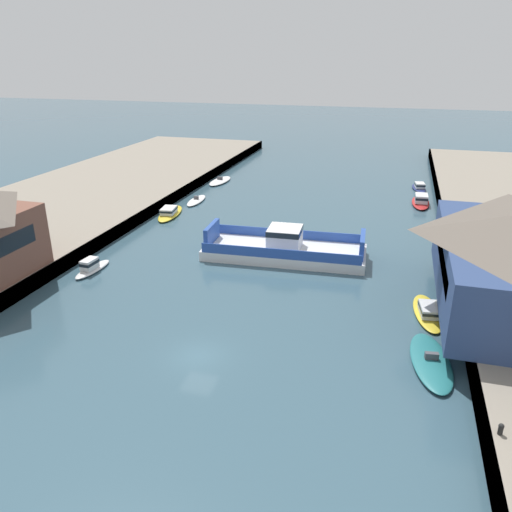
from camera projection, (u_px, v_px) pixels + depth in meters
name	position (u px, v px, depth m)	size (l,w,h in m)	color
ground_plane	(198.00, 356.00, 38.34)	(400.00, 400.00, 0.00)	#385666
quay_left	(14.00, 227.00, 64.36)	(28.00, 140.00, 1.62)	gray
chain_ferry	(284.00, 248.00, 56.67)	(18.40, 7.69, 3.51)	silver
moored_boat_near_left	(196.00, 200.00, 78.27)	(2.28, 6.69, 0.94)	white
moored_boat_near_right	(419.00, 187.00, 85.37)	(2.94, 6.48, 1.21)	navy
moored_boat_mid_left	(220.00, 181.00, 90.20)	(3.02, 7.71, 1.00)	white
moored_boat_mid_right	(91.00, 267.00, 52.98)	(1.89, 5.51, 1.53)	white
moored_boat_far_left	(431.00, 361.00, 37.25)	(3.88, 8.42, 0.99)	#237075
moored_boat_far_right	(170.00, 212.00, 71.53)	(3.74, 8.41, 1.30)	yellow
moored_boat_upstream_a	(421.00, 201.00, 76.68)	(2.71, 8.23, 1.68)	red
moored_boat_upstream_b	(428.00, 312.00, 44.05)	(3.24, 7.50, 1.19)	yellow
bollard_right_fore	(501.00, 428.00, 28.03)	(0.32, 0.32, 0.71)	black
bollard_right_mid	(483.00, 356.00, 34.72)	(0.32, 0.32, 0.71)	black
bollard_left_aft	(34.00, 267.00, 49.33)	(0.32, 0.32, 0.71)	black
bollard_right_aft	(474.00, 318.00, 39.76)	(0.32, 0.32, 0.71)	black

